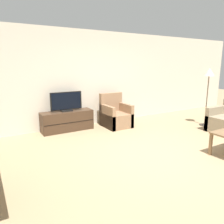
% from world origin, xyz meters
% --- Properties ---
extents(ground_plane, '(24.00, 24.00, 0.00)m').
position_xyz_m(ground_plane, '(0.00, 0.00, 0.00)').
color(ground_plane, '#9E8460').
extents(wall_back, '(12.00, 0.06, 2.70)m').
position_xyz_m(wall_back, '(0.00, 2.85, 1.35)').
color(wall_back, beige).
rests_on(wall_back, ground).
extents(tv_stand, '(1.38, 0.44, 0.53)m').
position_xyz_m(tv_stand, '(-0.97, 2.56, 0.27)').
color(tv_stand, '#422D1E').
rests_on(tv_stand, ground).
extents(tv, '(0.85, 0.18, 0.52)m').
position_xyz_m(tv, '(-0.97, 2.56, 0.77)').
color(tv, black).
rests_on(tv, tv_stand).
extents(armchair, '(0.70, 0.76, 0.95)m').
position_xyz_m(armchair, '(0.37, 2.24, 0.30)').
color(armchair, '#937051').
rests_on(armchair, ground).
extents(floor_lamp, '(0.30, 0.30, 1.66)m').
position_xyz_m(floor_lamp, '(2.69, 0.98, 1.41)').
color(floor_lamp, black).
rests_on(floor_lamp, ground).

